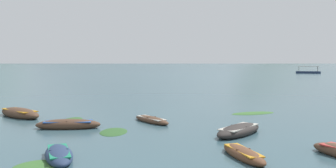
% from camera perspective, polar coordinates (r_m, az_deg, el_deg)
% --- Properties ---
extents(ground_plane, '(6000.00, 6000.00, 0.00)m').
position_cam_1_polar(ground_plane, '(1506.50, -2.23, 3.40)').
color(ground_plane, '#385660').
extents(mountain_2, '(1346.89, 1346.89, 372.53)m').
position_cam_1_polar(mountain_2, '(1780.20, -3.89, 9.42)').
color(mountain_2, slate).
rests_on(mountain_2, ground).
extents(mountain_3, '(822.09, 822.09, 217.31)m').
position_cam_1_polar(mountain_3, '(1774.33, 13.23, 6.84)').
color(mountain_3, '#56665B').
rests_on(mountain_3, ground).
extents(rowboat_0, '(4.19, 4.07, 0.75)m').
position_cam_1_polar(rowboat_0, '(25.86, -22.84, -4.38)').
color(rowboat_0, '#4C3323').
rests_on(rowboat_0, ground).
extents(rowboat_1, '(2.62, 3.35, 0.44)m').
position_cam_1_polar(rowboat_1, '(21.72, -2.69, -5.82)').
color(rowboat_1, '#4C3323').
rests_on(rowboat_1, ground).
extents(rowboat_3, '(1.51, 3.17, 0.48)m').
position_cam_1_polar(rowboat_3, '(14.09, 12.07, -10.99)').
color(rowboat_3, brown).
rests_on(rowboat_3, ground).
extents(rowboat_4, '(3.60, 1.25, 0.64)m').
position_cam_1_polar(rowboat_4, '(20.50, -15.82, -6.34)').
color(rowboat_4, '#4C3323').
rests_on(rowboat_4, ground).
extents(rowboat_5, '(3.48, 3.73, 0.63)m').
position_cam_1_polar(rowboat_5, '(18.47, 11.38, -7.37)').
color(rowboat_5, '#2D2826').
rests_on(rowboat_5, ground).
extents(rowboat_6, '(1.94, 3.26, 0.52)m').
position_cam_1_polar(rowboat_6, '(14.24, -17.23, -10.87)').
color(rowboat_6, navy).
rests_on(rowboat_6, ground).
extents(ferry_0, '(7.85, 5.09, 2.54)m').
position_cam_1_polar(ferry_0, '(124.10, 21.69, 1.80)').
color(ferry_0, navy).
rests_on(ferry_0, ground).
extents(weed_patch_0, '(3.64, 2.30, 0.14)m').
position_cam_1_polar(weed_patch_0, '(26.10, 13.57, -4.64)').
color(weed_patch_0, '#38662D').
rests_on(weed_patch_0, ground).
extents(weed_patch_1, '(1.38, 2.79, 0.14)m').
position_cam_1_polar(weed_patch_1, '(23.09, -15.36, -5.73)').
color(weed_patch_1, '#2D5628').
rests_on(weed_patch_1, ground).
extents(weed_patch_2, '(1.50, 2.38, 0.14)m').
position_cam_1_polar(weed_patch_2, '(18.93, -8.79, -7.68)').
color(weed_patch_2, '#2D5628').
rests_on(weed_patch_2, ground).
extents(weed_patch_3, '(2.23, 2.24, 0.14)m').
position_cam_1_polar(weed_patch_3, '(13.45, -20.09, -12.51)').
color(weed_patch_3, '#38662D').
rests_on(weed_patch_3, ground).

